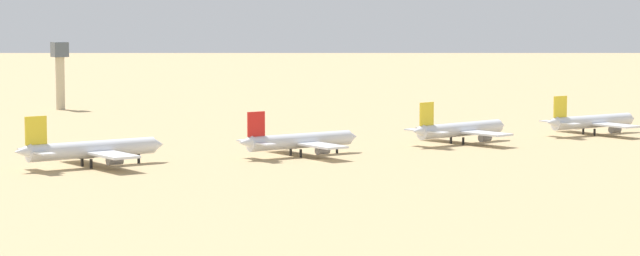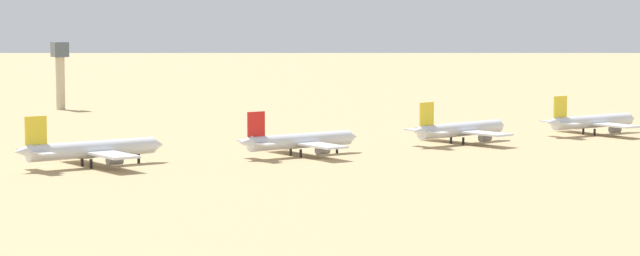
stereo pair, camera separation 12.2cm
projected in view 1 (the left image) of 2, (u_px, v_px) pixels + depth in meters
name	position (u px, v px, depth m)	size (l,w,h in m)	color
ground	(322.00, 161.00, 315.10)	(4000.00, 4000.00, 0.00)	tan
parked_jet_yellow_2	(91.00, 150.00, 302.17)	(37.98, 32.12, 12.54)	silver
parked_jet_red_3	(299.00, 141.00, 323.53)	(35.55, 30.03, 11.74)	silver
parked_jet_yellow_4	(460.00, 130.00, 352.07)	(35.98, 30.76, 11.94)	silver
parked_jet_yellow_5	(592.00, 122.00, 376.27)	(35.68, 30.09, 11.78)	silver
control_tower	(60.00, 69.00, 465.31)	(5.20, 5.20, 24.13)	#C6B793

